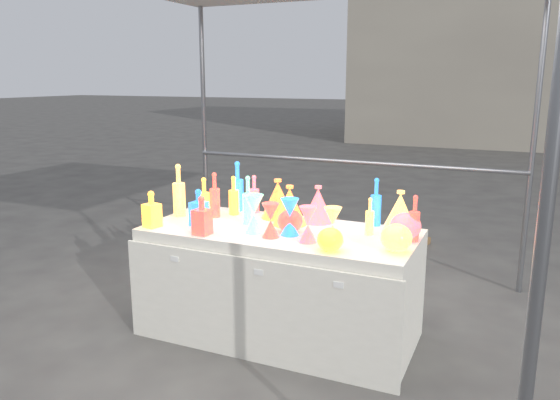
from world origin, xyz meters
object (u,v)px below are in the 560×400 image
at_px(cardboard_box_closed, 315,240).
at_px(hourglass_0, 271,220).
at_px(bottle_0, 234,195).
at_px(globe_0, 330,241).
at_px(display_table, 279,283).
at_px(lampshade_0, 278,198).
at_px(decanter_0, 152,209).

height_order(cardboard_box_closed, hourglass_0, hourglass_0).
bearing_deg(cardboard_box_closed, hourglass_0, -102.46).
relative_size(bottle_0, globe_0, 1.85).
bearing_deg(display_table, lampshade_0, 116.18).
height_order(bottle_0, decanter_0, bottle_0).
xyz_separation_m(cardboard_box_closed, hourglass_0, (0.37, -1.84, 0.68)).
bearing_deg(cardboard_box_closed, display_table, -101.90).
distance_m(decanter_0, hourglass_0, 0.84).
bearing_deg(hourglass_0, decanter_0, -172.76).
xyz_separation_m(decanter_0, lampshade_0, (0.67, 0.57, 0.02)).
bearing_deg(lampshade_0, hourglass_0, -50.22).
bearing_deg(hourglass_0, lampshade_0, 109.07).
height_order(bottle_0, globe_0, bottle_0).
bearing_deg(decanter_0, globe_0, 12.75).
relative_size(display_table, bottle_0, 6.41).
height_order(cardboard_box_closed, lampshade_0, lampshade_0).
relative_size(hourglass_0, lampshade_0, 0.78).
xyz_separation_m(display_table, globe_0, (0.45, -0.30, 0.44)).
distance_m(globe_0, lampshade_0, 0.84).
bearing_deg(bottle_0, cardboard_box_closed, 85.05).
bearing_deg(bottle_0, globe_0, -30.14).
bearing_deg(globe_0, lampshade_0, 135.55).
height_order(cardboard_box_closed, decanter_0, decanter_0).
relative_size(display_table, decanter_0, 7.41).
height_order(hourglass_0, globe_0, hourglass_0).
bearing_deg(globe_0, decanter_0, 179.49).
distance_m(bottle_0, decanter_0, 0.63).
xyz_separation_m(display_table, bottle_0, (-0.48, 0.24, 0.52)).
distance_m(display_table, bottle_0, 0.75).
height_order(display_table, bottle_0, bottle_0).
height_order(display_table, globe_0, globe_0).
bearing_deg(cardboard_box_closed, decanter_0, -127.21).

